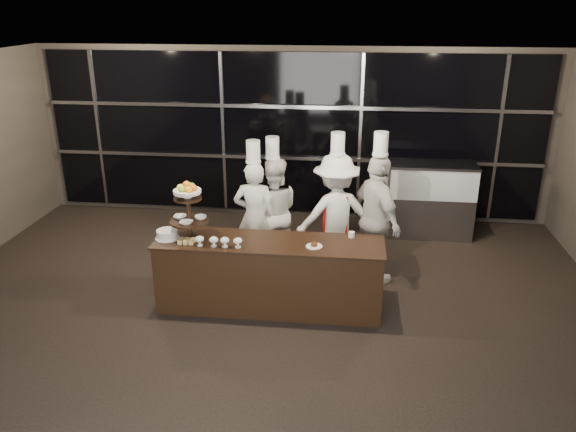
# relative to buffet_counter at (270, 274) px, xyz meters

# --- Properties ---
(room) EXTENTS (10.00, 10.00, 10.00)m
(room) POSITION_rel_buffet_counter_xyz_m (-0.09, -1.62, 1.03)
(room) COLOR black
(room) RESTS_ON ground
(window_wall) EXTENTS (8.60, 0.10, 2.80)m
(window_wall) POSITION_rel_buffet_counter_xyz_m (-0.09, 3.31, 1.04)
(window_wall) COLOR black
(window_wall) RESTS_ON ground
(buffet_counter) EXTENTS (2.84, 0.74, 0.92)m
(buffet_counter) POSITION_rel_buffet_counter_xyz_m (0.00, 0.00, 0.00)
(buffet_counter) COLOR black
(buffet_counter) RESTS_ON ground
(display_stand) EXTENTS (0.48, 0.48, 0.74)m
(display_stand) POSITION_rel_buffet_counter_xyz_m (-1.00, -0.00, 0.87)
(display_stand) COLOR black
(display_stand) RESTS_ON buffet_counter
(compotes) EXTENTS (0.58, 0.11, 0.12)m
(compotes) POSITION_rel_buffet_counter_xyz_m (-0.58, -0.22, 0.54)
(compotes) COLOR silver
(compotes) RESTS_ON buffet_counter
(layer_cake) EXTENTS (0.30, 0.30, 0.11)m
(layer_cake) POSITION_rel_buffet_counter_xyz_m (-1.28, -0.05, 0.51)
(layer_cake) COLOR white
(layer_cake) RESTS_ON buffet_counter
(pastry_squares) EXTENTS (0.20, 0.13, 0.05)m
(pastry_squares) POSITION_rel_buffet_counter_xyz_m (-1.00, -0.16, 0.48)
(pastry_squares) COLOR #D9BC6A
(pastry_squares) RESTS_ON buffet_counter
(small_plate) EXTENTS (0.20, 0.20, 0.05)m
(small_plate) POSITION_rel_buffet_counter_xyz_m (0.56, -0.10, 0.47)
(small_plate) COLOR white
(small_plate) RESTS_ON buffet_counter
(chef_cup) EXTENTS (0.08, 0.08, 0.07)m
(chef_cup) POSITION_rel_buffet_counter_xyz_m (1.01, 0.25, 0.49)
(chef_cup) COLOR white
(chef_cup) RESTS_ON buffet_counter
(display_case) EXTENTS (1.40, 0.61, 1.24)m
(display_case) POSITION_rel_buffet_counter_xyz_m (2.29, 2.68, 0.22)
(display_case) COLOR #A5A5AA
(display_case) RESTS_ON ground
(chef_a) EXTENTS (0.60, 0.40, 1.94)m
(chef_a) POSITION_rel_buffet_counter_xyz_m (-0.36, 1.04, 0.38)
(chef_a) COLOR silver
(chef_a) RESTS_ON ground
(chef_b) EXTENTS (0.92, 0.79, 1.94)m
(chef_b) POSITION_rel_buffet_counter_xyz_m (-0.13, 1.27, 0.37)
(chef_b) COLOR white
(chef_b) RESTS_ON ground
(chef_c) EXTENTS (1.29, 0.99, 2.07)m
(chef_c) POSITION_rel_buffet_counter_xyz_m (0.78, 1.07, 0.43)
(chef_c) COLOR white
(chef_c) RESTS_ON ground
(chef_d) EXTENTS (0.92, 1.15, 2.13)m
(chef_d) POSITION_rel_buffet_counter_xyz_m (1.34, 0.89, 0.46)
(chef_d) COLOR silver
(chef_d) RESTS_ON ground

